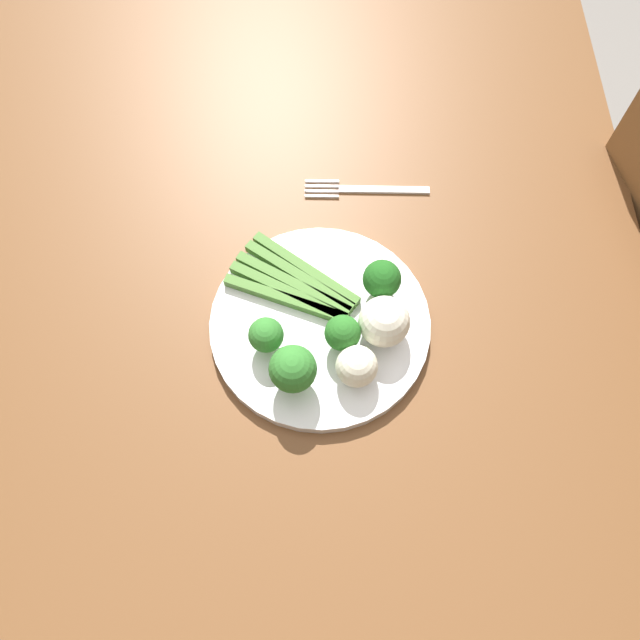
{
  "coord_description": "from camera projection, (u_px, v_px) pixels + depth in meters",
  "views": [
    {
      "loc": [
        -0.35,
        -0.05,
        1.46
      ],
      "look_at": [
        -0.03,
        -0.06,
        0.76
      ],
      "focal_mm": 36.73,
      "sensor_mm": 36.0,
      "label": 1
    }
  ],
  "objects": [
    {
      "name": "cauliflower_edge",
      "position": [
        384.0,
        322.0,
        0.74
      ],
      "size": [
        0.06,
        0.06,
        0.06
      ],
      "primitive_type": "sphere",
      "color": "white",
      "rests_on": "plate"
    },
    {
      "name": "plate",
      "position": [
        320.0,
        324.0,
        0.78
      ],
      "size": [
        0.26,
        0.26,
        0.01
      ],
      "primitive_type": "cylinder",
      "color": "white",
      "rests_on": "dining_table"
    },
    {
      "name": "broccoli_back_right",
      "position": [
        343.0,
        333.0,
        0.73
      ],
      "size": [
        0.04,
        0.04,
        0.05
      ],
      "color": "#568E33",
      "rests_on": "plate"
    },
    {
      "name": "dining_table",
      "position": [
        279.0,
        338.0,
        0.88
      ],
      "size": [
        1.4,
        0.94,
        0.74
      ],
      "color": "brown",
      "rests_on": "ground_plane"
    },
    {
      "name": "broccoli_back",
      "position": [
        382.0,
        279.0,
        0.76
      ],
      "size": [
        0.05,
        0.05,
        0.06
      ],
      "color": "#4C7F2B",
      "rests_on": "plate"
    },
    {
      "name": "cauliflower_outer_edge",
      "position": [
        357.0,
        366.0,
        0.72
      ],
      "size": [
        0.05,
        0.05,
        0.05
      ],
      "primitive_type": "sphere",
      "color": "silver",
      "rests_on": "plate"
    },
    {
      "name": "ground_plane",
      "position": [
        296.0,
        452.0,
        1.48
      ],
      "size": [
        6.0,
        6.0,
        0.02
      ],
      "primitive_type": "cube",
      "color": "gray"
    },
    {
      "name": "broccoli_front_left",
      "position": [
        266.0,
        335.0,
        0.73
      ],
      "size": [
        0.04,
        0.04,
        0.05
      ],
      "color": "#609E3D",
      "rests_on": "plate"
    },
    {
      "name": "asparagus_bundle",
      "position": [
        294.0,
        285.0,
        0.78
      ],
      "size": [
        0.13,
        0.16,
        0.01
      ],
      "rotation": [
        0.0,
        0.0,
        1.04
      ],
      "color": "#47752D",
      "rests_on": "plate"
    },
    {
      "name": "fork",
      "position": [
        365.0,
        190.0,
        0.87
      ],
      "size": [
        0.03,
        0.17,
        0.0
      ],
      "rotation": [
        0.0,
        0.0,
        1.54
      ],
      "color": "silver",
      "rests_on": "dining_table"
    },
    {
      "name": "broccoli_front",
      "position": [
        293.0,
        369.0,
        0.71
      ],
      "size": [
        0.05,
        0.05,
        0.06
      ],
      "color": "#609E3D",
      "rests_on": "plate"
    }
  ]
}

